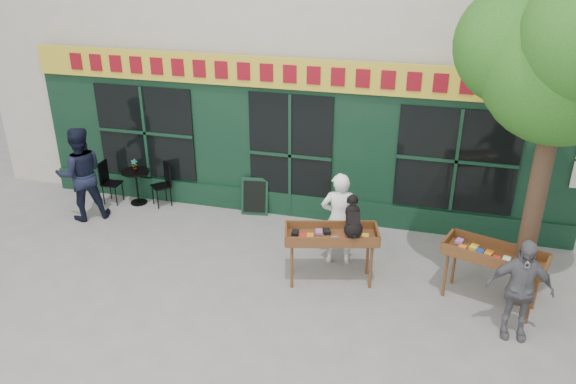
# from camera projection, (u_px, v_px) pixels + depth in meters

# --- Properties ---
(ground) EXTENTS (80.00, 80.00, 0.00)m
(ground) POSITION_uv_depth(u_px,v_px,m) (256.00, 273.00, 9.80)
(ground) COLOR slate
(ground) RESTS_ON ground
(street_tree) EXTENTS (3.05, 2.90, 5.60)m
(street_tree) POSITION_uv_depth(u_px,v_px,m) (570.00, 40.00, 7.39)
(street_tree) COLOR #382619
(street_tree) RESTS_ON ground
(book_cart_center) EXTENTS (1.61, 0.98, 0.99)m
(book_cart_center) POSITION_uv_depth(u_px,v_px,m) (331.00, 238.00, 9.25)
(book_cart_center) COLOR brown
(book_cart_center) RESTS_ON ground
(dog) EXTENTS (0.48, 0.67, 0.60)m
(dog) POSITION_uv_depth(u_px,v_px,m) (353.00, 216.00, 8.93)
(dog) COLOR black
(dog) RESTS_ON book_cart_center
(woman) EXTENTS (0.71, 0.56, 1.71)m
(woman) POSITION_uv_depth(u_px,v_px,m) (339.00, 219.00, 9.81)
(woman) COLOR white
(woman) RESTS_ON ground
(book_cart_right) EXTENTS (1.62, 1.06, 0.99)m
(book_cart_right) POSITION_uv_depth(u_px,v_px,m) (494.00, 258.00, 8.67)
(book_cart_right) COLOR brown
(book_cart_right) RESTS_ON ground
(man_right) EXTENTS (0.93, 0.41, 1.58)m
(man_right) POSITION_uv_depth(u_px,v_px,m) (519.00, 289.00, 7.96)
(man_right) COLOR #5B5A60
(man_right) RESTS_ON ground
(bistro_table) EXTENTS (0.60, 0.60, 0.76)m
(bistro_table) POSITION_uv_depth(u_px,v_px,m) (136.00, 180.00, 12.15)
(bistro_table) COLOR black
(bistro_table) RESTS_ON ground
(bistro_chair_left) EXTENTS (0.38, 0.37, 0.95)m
(bistro_chair_left) POSITION_uv_depth(u_px,v_px,m) (108.00, 179.00, 12.21)
(bistro_chair_left) COLOR black
(bistro_chair_left) RESTS_ON ground
(bistro_chair_right) EXTENTS (0.51, 0.51, 0.95)m
(bistro_chair_right) POSITION_uv_depth(u_px,v_px,m) (164.00, 181.00, 12.10)
(bistro_chair_right) COLOR black
(bistro_chair_right) RESTS_ON ground
(potted_plant) EXTENTS (0.16, 0.13, 0.26)m
(potted_plant) POSITION_uv_depth(u_px,v_px,m) (135.00, 165.00, 12.01)
(potted_plant) COLOR gray
(potted_plant) RESTS_ON bistro_table
(man_left) EXTENTS (1.21, 1.17, 1.96)m
(man_left) POSITION_uv_depth(u_px,v_px,m) (81.00, 174.00, 11.35)
(man_left) COLOR black
(man_left) RESTS_ON ground
(chalkboard) EXTENTS (0.58, 0.27, 0.79)m
(chalkboard) POSITION_uv_depth(u_px,v_px,m) (254.00, 196.00, 11.74)
(chalkboard) COLOR black
(chalkboard) RESTS_ON ground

